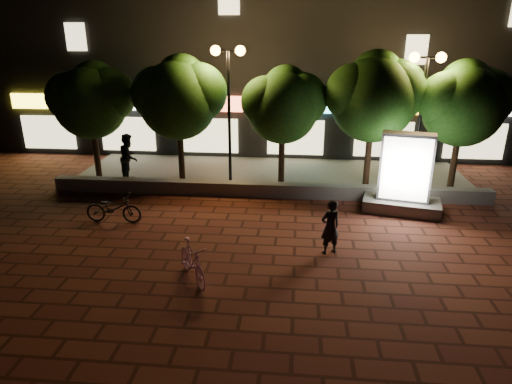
# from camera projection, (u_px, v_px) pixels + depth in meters

# --- Properties ---
(ground) EXTENTS (80.00, 80.00, 0.00)m
(ground) POSITION_uv_depth(u_px,v_px,m) (256.00, 245.00, 12.60)
(ground) COLOR #5B291C
(ground) RESTS_ON ground
(retaining_wall) EXTENTS (16.00, 0.45, 0.50)m
(retaining_wall) POSITION_uv_depth(u_px,v_px,m) (266.00, 190.00, 16.26)
(retaining_wall) COLOR slate
(retaining_wall) RESTS_ON ground
(sidewalk) EXTENTS (16.00, 5.00, 0.08)m
(sidewalk) POSITION_uv_depth(u_px,v_px,m) (270.00, 175.00, 18.67)
(sidewalk) COLOR slate
(sidewalk) RESTS_ON ground
(building_block) EXTENTS (28.00, 8.12, 11.30)m
(building_block) POSITION_uv_depth(u_px,v_px,m) (279.00, 46.00, 23.06)
(building_block) COLOR black
(building_block) RESTS_ON ground
(tree_far_left) EXTENTS (3.36, 2.80, 4.63)m
(tree_far_left) POSITION_uv_depth(u_px,v_px,m) (92.00, 98.00, 17.21)
(tree_far_left) COLOR #301E12
(tree_far_left) RESTS_ON sidewalk
(tree_left) EXTENTS (3.60, 3.00, 4.89)m
(tree_left) POSITION_uv_depth(u_px,v_px,m) (179.00, 95.00, 16.85)
(tree_left) COLOR #301E12
(tree_left) RESTS_ON sidewalk
(tree_mid) EXTENTS (3.24, 2.70, 4.50)m
(tree_mid) POSITION_uv_depth(u_px,v_px,m) (284.00, 103.00, 16.57)
(tree_mid) COLOR #301E12
(tree_mid) RESTS_ON sidewalk
(tree_right) EXTENTS (3.72, 3.10, 5.07)m
(tree_right) POSITION_uv_depth(u_px,v_px,m) (375.00, 94.00, 16.16)
(tree_right) COLOR #301E12
(tree_right) RESTS_ON sidewalk
(tree_far_right) EXTENTS (3.48, 2.90, 4.76)m
(tree_far_right) POSITION_uv_depth(u_px,v_px,m) (465.00, 101.00, 15.94)
(tree_far_right) COLOR #301E12
(tree_far_right) RESTS_ON sidewalk
(street_lamp_left) EXTENTS (1.26, 0.36, 5.18)m
(street_lamp_left) POSITION_uv_depth(u_px,v_px,m) (228.00, 81.00, 16.23)
(street_lamp_left) COLOR black
(street_lamp_left) RESTS_ON sidewalk
(street_lamp_right) EXTENTS (1.26, 0.36, 4.98)m
(street_lamp_right) POSITION_uv_depth(u_px,v_px,m) (424.00, 86.00, 15.65)
(street_lamp_right) COLOR black
(street_lamp_right) RESTS_ON sidewalk
(ad_kiosk) EXTENTS (2.69, 1.75, 2.69)m
(ad_kiosk) POSITION_uv_depth(u_px,v_px,m) (404.00, 181.00, 14.61)
(ad_kiosk) COLOR slate
(ad_kiosk) RESTS_ON ground
(scooter_pink) EXTENTS (1.31, 1.68, 1.01)m
(scooter_pink) POSITION_uv_depth(u_px,v_px,m) (192.00, 262.00, 10.64)
(scooter_pink) COLOR #CD7DA1
(scooter_pink) RESTS_ON ground
(rider) EXTENTS (0.67, 0.58, 1.55)m
(rider) POSITION_uv_depth(u_px,v_px,m) (330.00, 227.00, 11.88)
(rider) COLOR black
(rider) RESTS_ON ground
(scooter_parked) EXTENTS (1.79, 0.63, 0.94)m
(scooter_parked) POSITION_uv_depth(u_px,v_px,m) (113.00, 208.00, 13.95)
(scooter_parked) COLOR black
(scooter_parked) RESTS_ON ground
(pedestrian) EXTENTS (0.79, 0.97, 1.90)m
(pedestrian) POSITION_uv_depth(u_px,v_px,m) (129.00, 157.00, 17.56)
(pedestrian) COLOR black
(pedestrian) RESTS_ON sidewalk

